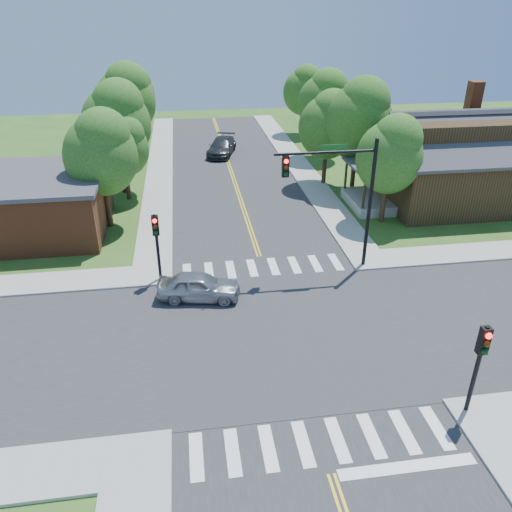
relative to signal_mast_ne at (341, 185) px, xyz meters
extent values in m
plane|color=#32561B|center=(-3.91, -5.59, -4.85)|extent=(100.00, 100.00, 0.00)
cube|color=#2D2D30|center=(-3.91, -5.59, -4.83)|extent=(10.00, 90.00, 0.04)
cube|color=#2D2D30|center=(-3.91, -5.59, -4.83)|extent=(90.00, 10.00, 0.04)
cube|color=#2D2D30|center=(-3.91, -5.59, -4.85)|extent=(10.20, 10.20, 0.06)
cube|color=#9E9B93|center=(2.19, 19.41, -4.78)|extent=(2.20, 40.00, 0.14)
cube|color=#9E9B93|center=(-10.01, 19.41, -4.78)|extent=(2.20, 40.00, 0.14)
cube|color=white|center=(-8.11, 0.61, -4.80)|extent=(0.45, 2.00, 0.01)
cube|color=white|center=(-6.91, 0.61, -4.80)|extent=(0.45, 2.00, 0.01)
cube|color=white|center=(-5.71, 0.61, -4.80)|extent=(0.45, 2.00, 0.01)
cube|color=white|center=(-4.51, 0.61, -4.80)|extent=(0.45, 2.00, 0.01)
cube|color=white|center=(-3.31, 0.61, -4.80)|extent=(0.45, 2.00, 0.01)
cube|color=white|center=(-2.11, 0.61, -4.80)|extent=(0.45, 2.00, 0.01)
cube|color=white|center=(-0.91, 0.61, -4.80)|extent=(0.45, 2.00, 0.01)
cube|color=white|center=(0.29, 0.61, -4.80)|extent=(0.45, 2.00, 0.01)
cube|color=white|center=(-8.11, -11.79, -4.80)|extent=(0.45, 2.00, 0.01)
cube|color=white|center=(-6.91, -11.79, -4.80)|extent=(0.45, 2.00, 0.01)
cube|color=white|center=(-5.71, -11.79, -4.80)|extent=(0.45, 2.00, 0.01)
cube|color=white|center=(-4.51, -11.79, -4.80)|extent=(0.45, 2.00, 0.01)
cube|color=white|center=(-3.31, -11.79, -4.80)|extent=(0.45, 2.00, 0.01)
cube|color=white|center=(-2.11, -11.79, -4.80)|extent=(0.45, 2.00, 0.01)
cube|color=white|center=(-0.91, -11.79, -4.80)|extent=(0.45, 2.00, 0.01)
cube|color=white|center=(0.29, -11.79, -4.80)|extent=(0.45, 2.00, 0.01)
cube|color=yellow|center=(-4.01, 20.66, -4.80)|extent=(0.10, 37.50, 0.01)
cube|color=yellow|center=(-3.81, 20.66, -4.80)|extent=(0.10, 37.50, 0.01)
cube|color=white|center=(-1.41, -13.19, -4.85)|extent=(4.60, 0.45, 0.09)
cylinder|color=black|center=(1.69, 0.01, -1.25)|extent=(0.20, 0.20, 7.20)
cylinder|color=black|center=(-0.91, 0.01, 1.75)|extent=(5.20, 0.14, 0.14)
cube|color=#19591E|center=(-0.51, -0.04, 2.00)|extent=(1.40, 0.04, 0.30)
cube|color=black|center=(-2.91, 0.01, 1.12)|extent=(0.34, 0.28, 1.05)
sphere|color=#FF0C0C|center=(-2.91, -0.16, 1.44)|extent=(0.22, 0.22, 0.22)
sphere|color=#3F2605|center=(-2.91, -0.16, 1.12)|extent=(0.22, 0.22, 0.22)
sphere|color=#05330F|center=(-2.91, -0.16, 0.80)|extent=(0.22, 0.22, 0.22)
cylinder|color=black|center=(1.69, -11.19, -2.95)|extent=(0.16, 0.16, 3.80)
cube|color=black|center=(1.69, -11.19, -1.63)|extent=(0.34, 0.28, 1.05)
sphere|color=#FF0C0C|center=(1.69, -11.36, -1.31)|extent=(0.22, 0.22, 0.22)
sphere|color=#3F2605|center=(1.69, -11.36, -1.63)|extent=(0.22, 0.22, 0.22)
sphere|color=#05330F|center=(1.69, -11.36, -1.95)|extent=(0.22, 0.22, 0.22)
cylinder|color=black|center=(-9.51, 0.01, -2.95)|extent=(0.16, 0.16, 3.80)
cube|color=black|center=(-9.51, 0.01, -1.63)|extent=(0.34, 0.28, 1.05)
sphere|color=#FF0C0C|center=(-9.51, -0.16, -1.31)|extent=(0.22, 0.22, 0.22)
sphere|color=#3F2605|center=(-9.51, -0.16, -1.63)|extent=(0.22, 0.22, 0.22)
sphere|color=#05330F|center=(-9.51, -0.16, -1.95)|extent=(0.22, 0.22, 0.22)
cube|color=black|center=(11.29, 8.61, -2.85)|extent=(10.00, 8.00, 4.00)
cube|color=#9E9B93|center=(4.99, 8.61, -4.50)|extent=(2.60, 4.50, 0.70)
cylinder|color=black|center=(3.89, 6.61, -3.25)|extent=(0.18, 0.18, 2.50)
cylinder|color=black|center=(3.89, 10.61, -3.25)|extent=(0.18, 0.18, 2.50)
cube|color=#38383D|center=(4.99, 8.61, -1.90)|extent=(2.80, 4.80, 0.18)
cube|color=brown|center=(13.79, 12.11, -1.30)|extent=(0.90, 0.90, 7.11)
cube|color=brown|center=(-18.11, 7.61, -3.10)|extent=(10.00, 8.00, 3.50)
cube|color=#38383D|center=(-18.11, 7.61, -1.25)|extent=(10.40, 8.40, 0.25)
cylinder|color=#382314|center=(4.99, 5.86, -3.51)|extent=(0.34, 0.34, 2.67)
ellipsoid|color=#215418|center=(4.99, 5.86, -0.49)|extent=(4.22, 4.01, 4.65)
sphere|color=#215418|center=(5.29, 5.66, 0.78)|extent=(3.10, 3.10, 3.10)
cylinder|color=#382314|center=(4.97, 12.11, -3.26)|extent=(0.34, 0.34, 3.19)
ellipsoid|color=#215418|center=(4.97, 12.11, 0.35)|extent=(5.04, 4.78, 5.54)
sphere|color=#215418|center=(5.27, 11.91, 1.86)|extent=(3.69, 3.69, 3.69)
cylinder|color=#382314|center=(4.82, 20.90, -3.36)|extent=(0.34, 0.34, 2.99)
ellipsoid|color=#215418|center=(4.82, 20.90, 0.02)|extent=(4.71, 4.48, 5.19)
sphere|color=#215418|center=(5.12, 20.70, 1.44)|extent=(3.46, 3.46, 3.46)
cylinder|color=#382314|center=(5.07, 29.86, -3.49)|extent=(0.34, 0.34, 2.72)
ellipsoid|color=#215418|center=(5.07, 29.86, -0.42)|extent=(4.29, 4.08, 4.72)
sphere|color=#215418|center=(5.37, 29.66, 0.87)|extent=(3.15, 3.15, 3.15)
cylinder|color=#382314|center=(-12.92, 7.76, -3.42)|extent=(0.34, 0.34, 2.87)
ellipsoid|color=#215418|center=(-12.92, 7.76, -0.17)|extent=(4.53, 4.30, 4.98)
sphere|color=#215418|center=(-12.62, 7.56, 1.19)|extent=(3.32, 3.32, 3.32)
cylinder|color=#382314|center=(-12.55, 14.08, -3.27)|extent=(0.34, 0.34, 3.16)
ellipsoid|color=#215418|center=(-12.55, 14.08, 0.30)|extent=(4.99, 4.74, 5.48)
sphere|color=#215418|center=(-12.25, 13.88, 1.80)|extent=(3.66, 3.66, 3.66)
cylinder|color=#382314|center=(-12.53, 22.19, -3.23)|extent=(0.34, 0.34, 3.25)
ellipsoid|color=#215418|center=(-12.53, 22.19, 0.44)|extent=(5.12, 4.87, 5.64)
sphere|color=#215418|center=(-12.23, 21.99, 1.98)|extent=(3.76, 3.76, 3.76)
cylinder|color=#382314|center=(-12.53, 31.88, -3.53)|extent=(0.34, 0.34, 2.65)
ellipsoid|color=#215418|center=(-12.53, 31.88, -0.53)|extent=(4.18, 3.97, 4.60)
sphere|color=#215418|center=(-12.23, 31.68, 0.72)|extent=(3.07, 3.07, 3.07)
cylinder|color=#382314|center=(3.11, 13.66, -3.46)|extent=(0.34, 0.34, 2.78)
ellipsoid|color=#215418|center=(3.11, 13.66, -0.32)|extent=(4.38, 4.16, 4.82)
sphere|color=#215418|center=(3.41, 13.46, 0.99)|extent=(3.21, 3.21, 3.21)
cylinder|color=#382314|center=(-12.12, 12.65, -3.69)|extent=(0.34, 0.34, 2.32)
ellipsoid|color=#215418|center=(-12.12, 12.65, -1.07)|extent=(3.66, 3.47, 4.02)
sphere|color=#215418|center=(-11.82, 12.45, 0.03)|extent=(2.68, 2.68, 2.68)
imported|color=#A9ABB0|center=(-7.57, -2.09, -4.15)|extent=(3.04, 4.65, 1.39)
imported|color=#2C2F31|center=(-4.26, 23.16, -4.08)|extent=(4.92, 6.41, 1.53)
camera|label=1|loc=(-7.84, -23.41, 8.62)|focal=35.00mm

